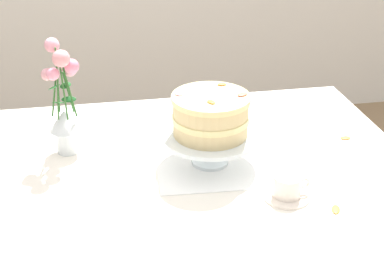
% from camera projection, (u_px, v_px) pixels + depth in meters
% --- Properties ---
extents(dining_table, '(1.40, 1.00, 0.74)m').
position_uv_depth(dining_table, '(182.00, 194.00, 1.66)').
color(dining_table, white).
rests_on(dining_table, ground).
extents(linen_napkin, '(0.34, 0.34, 0.00)m').
position_uv_depth(linen_napkin, '(210.00, 163.00, 1.64)').
color(linen_napkin, white).
rests_on(linen_napkin, dining_table).
extents(cake_stand, '(0.29, 0.29, 0.10)m').
position_uv_depth(cake_stand, '(210.00, 139.00, 1.60)').
color(cake_stand, silver).
rests_on(cake_stand, linen_napkin).
extents(layer_cake, '(0.23, 0.23, 0.13)m').
position_uv_depth(layer_cake, '(211.00, 115.00, 1.57)').
color(layer_cake, beige).
rests_on(layer_cake, cake_stand).
extents(flower_vase, '(0.11, 0.11, 0.36)m').
position_uv_depth(flower_vase, '(64.00, 106.00, 1.64)').
color(flower_vase, silver).
rests_on(flower_vase, dining_table).
extents(teacup, '(0.13, 0.13, 0.07)m').
position_uv_depth(teacup, '(287.00, 188.00, 1.47)').
color(teacup, silver).
rests_on(teacup, dining_table).
extents(loose_petal_1, '(0.03, 0.02, 0.01)m').
position_uv_depth(loose_petal_1, '(345.00, 138.00, 1.78)').
color(loose_petal_1, orange).
rests_on(loose_petal_1, dining_table).
extents(loose_petal_2, '(0.04, 0.05, 0.00)m').
position_uv_depth(loose_petal_2, '(336.00, 209.00, 1.42)').
color(loose_petal_2, orange).
rests_on(loose_petal_2, dining_table).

